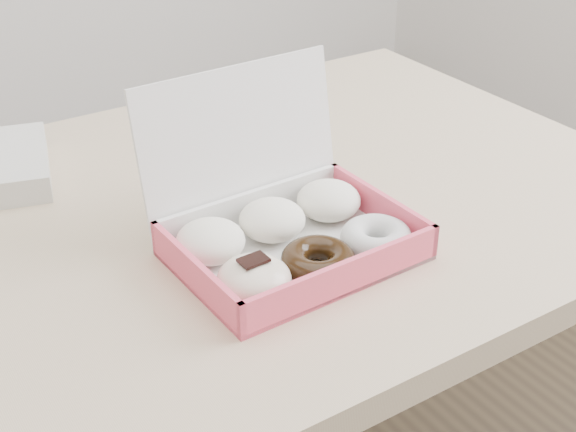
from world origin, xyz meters
TOP-DOWN VIEW (x-y plane):
  - table at (0.00, 0.00)m, footprint 1.20×0.80m
  - donut_box at (0.01, -0.14)m, footprint 0.28×0.25m

SIDE VIEW (x-z plane):
  - table at x=0.00m, z-range 0.30..1.05m
  - donut_box at x=0.01m, z-range 0.68..0.88m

